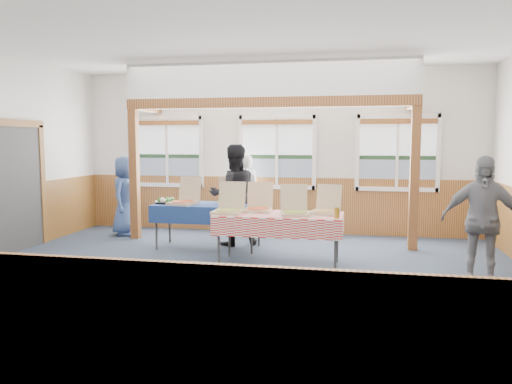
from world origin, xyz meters
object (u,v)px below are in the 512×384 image
at_px(table_left, 208,207).
at_px(woman_black, 234,195).
at_px(table_right, 279,218).
at_px(person_grey, 481,220).
at_px(man_blue, 125,196).
at_px(woman_white, 245,194).

height_order(table_left, woman_black, woman_black).
xyz_separation_m(table_right, woman_black, (-0.99, 1.21, 0.18)).
bearing_deg(person_grey, woman_black, 166.79).
height_order(woman_black, man_blue, woman_black).
relative_size(table_left, table_right, 0.98).
relative_size(man_blue, person_grey, 0.93).
xyz_separation_m(table_right, woman_white, (-1.01, 2.20, 0.09)).
bearing_deg(woman_black, man_blue, -38.70).
height_order(woman_white, man_blue, woman_white).
height_order(table_right, woman_white, woman_white).
height_order(woman_white, woman_black, woman_black).
bearing_deg(woman_white, table_left, 62.50).
xyz_separation_m(table_right, person_grey, (2.68, -0.49, 0.12)).
bearing_deg(table_left, woman_black, 64.81).
distance_m(woman_white, man_blue, 2.33).
relative_size(table_left, man_blue, 1.29).
xyz_separation_m(table_left, woman_black, (0.36, 0.34, 0.18)).
distance_m(table_left, woman_white, 1.38).
xyz_separation_m(man_blue, person_grey, (5.96, -2.19, 0.06)).
bearing_deg(table_right, man_blue, 133.86).
bearing_deg(person_grey, table_left, 172.97).
distance_m(woman_white, person_grey, 4.57).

